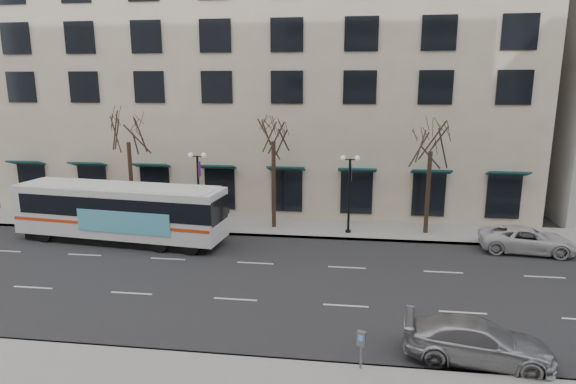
% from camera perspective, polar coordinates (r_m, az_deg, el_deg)
% --- Properties ---
extents(ground, '(160.00, 160.00, 0.00)m').
position_cam_1_polar(ground, '(24.63, -4.97, -10.30)').
color(ground, black).
rests_on(ground, ground).
extents(sidewalk_far, '(80.00, 4.00, 0.15)m').
position_cam_1_polar(sidewalk_far, '(32.55, 7.14, -4.46)').
color(sidewalk_far, gray).
rests_on(sidewalk_far, ground).
extents(building_hotel, '(40.00, 20.00, 24.00)m').
position_cam_1_polar(building_hotel, '(43.77, -1.82, 15.77)').
color(building_hotel, '#BBA98F').
rests_on(building_hotel, ground).
extents(tree_far_left, '(3.60, 3.60, 8.34)m').
position_cam_1_polar(tree_far_left, '(34.51, -18.50, 7.19)').
color(tree_far_left, black).
rests_on(tree_far_left, ground).
extents(tree_far_mid, '(3.60, 3.60, 8.55)m').
position_cam_1_polar(tree_far_mid, '(31.45, -1.75, 7.74)').
color(tree_far_mid, black).
rests_on(tree_far_mid, ground).
extents(tree_far_right, '(3.60, 3.60, 8.06)m').
position_cam_1_polar(tree_far_right, '(31.49, 16.64, 6.35)').
color(tree_far_right, black).
rests_on(tree_far_right, ground).
extents(lamp_post_left, '(1.22, 0.45, 5.21)m').
position_cam_1_polar(lamp_post_left, '(32.62, -10.56, 0.67)').
color(lamp_post_left, black).
rests_on(lamp_post_left, ground).
extents(lamp_post_right, '(1.22, 0.45, 5.21)m').
position_cam_1_polar(lamp_post_right, '(31.05, 7.29, 0.18)').
color(lamp_post_right, black).
rests_on(lamp_post_right, ground).
extents(city_bus, '(13.46, 4.31, 3.59)m').
position_cam_1_polar(city_bus, '(31.40, -19.16, -2.14)').
color(city_bus, silver).
rests_on(city_bus, ground).
extents(silver_car, '(5.31, 2.71, 1.48)m').
position_cam_1_polar(silver_car, '(18.92, 21.55, -16.15)').
color(silver_car, '#A6A7AD').
rests_on(silver_car, ground).
extents(white_pickup, '(5.52, 2.98, 1.47)m').
position_cam_1_polar(white_pickup, '(31.43, 26.48, -5.08)').
color(white_pickup, '#BEBEBE').
rests_on(white_pickup, ground).
extents(pay_station, '(0.34, 0.28, 1.36)m').
position_cam_1_polar(pay_station, '(17.07, 8.70, -17.14)').
color(pay_station, slate).
rests_on(pay_station, sidewalk_near).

